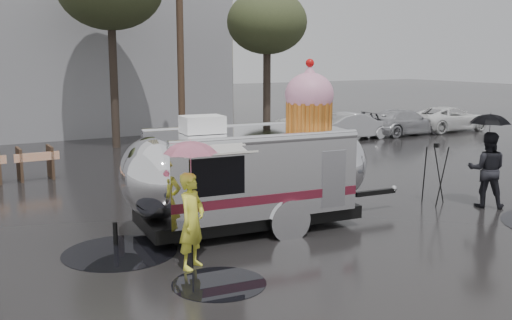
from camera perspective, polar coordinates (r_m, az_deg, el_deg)
ground at (r=12.05m, az=8.53°, el=-8.31°), size 120.00×120.00×0.00m
puddles at (r=13.02m, az=16.24°, el=-7.18°), size 12.24×6.14×0.01m
utility_pole at (r=24.88m, az=-7.24°, el=11.92°), size 1.60×0.28×9.00m
tree_right at (r=25.60m, az=1.06°, el=12.92°), size 3.36×3.36×6.42m
parked_cars at (r=28.39m, az=12.16°, el=3.65°), size 13.20×1.90×1.50m
airstream_trailer at (r=12.99m, az=-0.40°, el=-0.85°), size 6.95×2.82×3.75m
person_left at (r=10.69m, az=-6.13°, el=-5.78°), size 0.75×0.70×1.73m
umbrella_pink at (r=10.45m, az=-6.24°, el=-0.11°), size 1.14×1.14×2.33m
person_right at (r=15.92m, az=21.14°, el=-0.87°), size 0.99×1.00×1.89m
umbrella_black at (r=15.77m, az=21.37°, el=2.75°), size 1.20×1.20×2.37m
tripod at (r=15.83m, az=16.72°, el=-0.68°), size 0.65×0.60×1.57m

